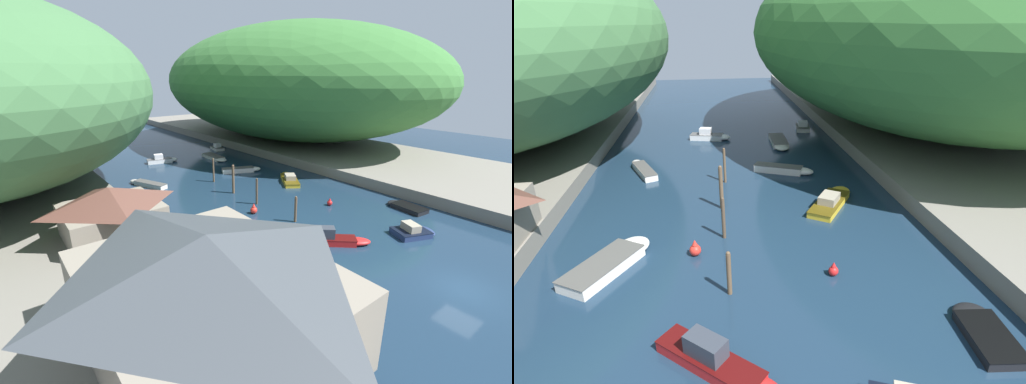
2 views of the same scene
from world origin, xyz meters
The scene contains 23 objects.
water_surface centered at (0.00, 30.00, 0.00)m, with size 130.00×130.00×0.00m, color #192D42.
right_bank centered at (23.79, 30.00, 0.68)m, with size 22.00×120.00×1.36m.
hillside_right centered at (24.89, 42.91, 11.76)m, with size 42.18×59.06×20.81m.
waterfront_building centered at (-16.32, 5.01, 4.33)m, with size 10.51×12.56×5.74m.
boathouse_shed centered at (-16.38, 19.58, 3.44)m, with size 7.46×6.50×4.02m.
boat_red_skiff centered at (10.30, 47.26, 0.35)m, with size 2.23×4.02×1.16m.
boat_mid_channel centered at (-1.66, 44.15, 0.43)m, with size 4.92×2.45×1.39m.
boat_far_upstream centered at (-1.84, 9.65, 0.44)m, with size 5.58×5.15×1.47m.
boat_open_rowboat centered at (-8.22, 34.21, 0.30)m, with size 3.27×5.77×0.61m.
boat_moored_right centered at (-7.82, 18.40, 0.35)m, with size 4.88×6.28×0.70m.
boat_far_right_bank centered at (5.11, 31.88, 0.34)m, with size 5.61×3.37×0.68m.
boat_small_dinghy centered at (6.08, 40.76, 0.27)m, with size 1.84×5.97×0.56m.
boat_white_cruiser centered at (7.43, 24.64, 0.34)m, with size 5.05×6.23×1.10m.
boat_near_quay centered at (10.27, 9.97, 0.24)m, with size 2.31×4.31×0.49m.
boat_yellow_tender centered at (5.09, 6.21, 0.36)m, with size 4.15×3.36×1.17m.
mooring_post_second centered at (-1.15, 14.74, 1.31)m, with size 0.25×0.25×2.61m.
mooring_post_middle centered at (-1.16, 20.67, 1.49)m, with size 0.24×0.24×2.96m.
mooring_post_fourth centered at (-1.12, 25.19, 1.75)m, with size 0.30×0.30×3.48m.
mooring_post_farthest centered at (-0.61, 30.42, 1.59)m, with size 0.23×0.23×3.17m.
channel_buoy_near centered at (-3.02, 18.81, 0.42)m, with size 0.72×0.72×1.08m.
channel_buoy_far centered at (4.77, 15.51, 0.33)m, with size 0.57×0.57×0.86m.
person_on_quay centered at (-14.92, 9.52, 2.34)m, with size 0.27×0.40×1.69m.
person_by_boathouse centered at (-14.68, 18.48, 2.34)m, with size 0.31×0.42×1.69m.
Camera 1 is at (-22.71, -6.54, 13.60)m, focal length 24.00 mm.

